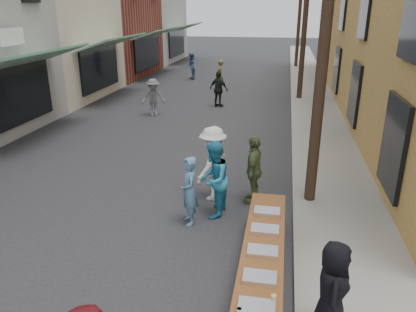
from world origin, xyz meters
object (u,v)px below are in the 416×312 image
(utility_pole_mid, at_px, (306,8))
(serving_table, at_px, (263,246))
(utility_pole_far, at_px, (300,7))
(server, at_px, (332,291))
(catering_tray_sausage, at_px, (256,308))
(utility_pole_near, at_px, (327,10))
(guest_front_c, at_px, (214,180))

(utility_pole_mid, distance_m, serving_table, 15.78)
(utility_pole_far, xyz_separation_m, serving_table, (-0.97, -27.29, -3.79))
(serving_table, height_order, server, server)
(catering_tray_sausage, height_order, server, server)
(utility_pole_mid, height_order, server, utility_pole_mid)
(utility_pole_near, distance_m, catering_tray_sausage, 6.25)
(utility_pole_near, bearing_deg, server, -89.36)
(utility_pole_far, bearing_deg, serving_table, -92.03)
(guest_front_c, height_order, server, guest_front_c)
(server, bearing_deg, catering_tray_sausage, 118.27)
(catering_tray_sausage, bearing_deg, utility_pole_far, 88.09)
(utility_pole_near, distance_m, server, 5.78)
(serving_table, xyz_separation_m, catering_tray_sausage, (-0.00, -1.65, 0.08))
(utility_pole_mid, distance_m, guest_front_c, 13.74)
(utility_pole_mid, relative_size, utility_pole_far, 1.00)
(catering_tray_sausage, distance_m, server, 1.11)
(utility_pole_near, bearing_deg, guest_front_c, -154.28)
(utility_pole_mid, distance_m, utility_pole_far, 12.00)
(utility_pole_mid, bearing_deg, server, -89.83)
(catering_tray_sausage, bearing_deg, guest_front_c, 108.05)
(utility_pole_far, bearing_deg, utility_pole_near, -90.00)
(utility_pole_far, relative_size, guest_front_c, 5.02)
(utility_pole_mid, relative_size, catering_tray_sausage, 18.00)
(utility_pole_far, xyz_separation_m, server, (0.05, -28.49, -3.64))
(utility_pole_mid, relative_size, server, 5.92)
(utility_pole_near, relative_size, utility_pole_far, 1.00)
(utility_pole_far, relative_size, serving_table, 2.25)
(utility_pole_near, bearing_deg, utility_pole_far, 90.00)
(utility_pole_mid, bearing_deg, utility_pole_near, -90.00)
(utility_pole_near, bearing_deg, catering_tray_sausage, -101.06)
(utility_pole_near, relative_size, guest_front_c, 5.02)
(utility_pole_far, distance_m, catering_tray_sausage, 29.19)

